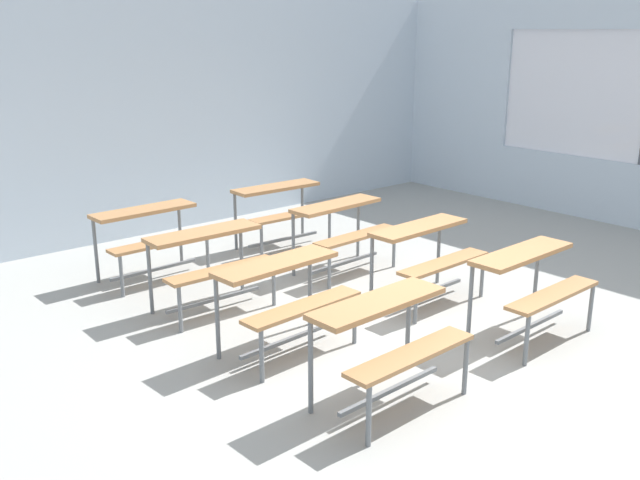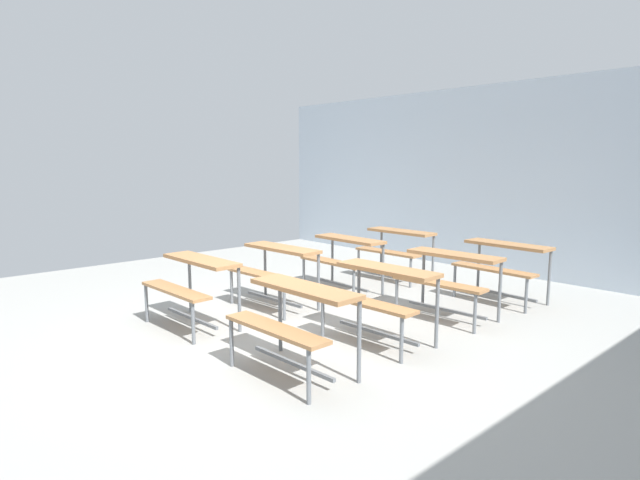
{
  "view_description": "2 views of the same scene",
  "coord_description": "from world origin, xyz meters",
  "px_view_note": "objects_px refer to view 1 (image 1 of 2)",
  "views": [
    {
      "loc": [
        -4.11,
        -3.68,
        2.54
      ],
      "look_at": [
        0.0,
        1.12,
        0.65
      ],
      "focal_mm": 39.58,
      "sensor_mm": 36.0,
      "label": 1
    },
    {
      "loc": [
        4.12,
        -3.26,
        1.78
      ],
      "look_at": [
        -0.89,
        1.33,
        0.75
      ],
      "focal_mm": 29.11,
      "sensor_mm": 36.0,
      "label": 2
    }
  ],
  "objects_px": {
    "desk_bench_r1c1": "(427,246)",
    "desk_bench_r3c0": "(150,227)",
    "desk_bench_r0c1": "(532,274)",
    "desk_bench_r2c1": "(343,221)",
    "desk_bench_r1c0": "(285,286)",
    "desk_bench_r0c0": "(389,328)",
    "desk_bench_r2c0": "(210,252)",
    "desk_bench_r3c1": "(282,202)"
  },
  "relations": [
    {
      "from": "desk_bench_r2c1",
      "to": "desk_bench_r3c1",
      "type": "bearing_deg",
      "value": 85.09
    },
    {
      "from": "desk_bench_r1c1",
      "to": "desk_bench_r3c0",
      "type": "distance_m",
      "value": 2.88
    },
    {
      "from": "desk_bench_r2c0",
      "to": "desk_bench_r3c1",
      "type": "xyz_separation_m",
      "value": [
        1.72,
        1.15,
        0.0
      ]
    },
    {
      "from": "desk_bench_r2c1",
      "to": "desk_bench_r3c1",
      "type": "distance_m",
      "value": 1.14
    },
    {
      "from": "desk_bench_r1c1",
      "to": "desk_bench_r2c1",
      "type": "height_order",
      "value": "same"
    },
    {
      "from": "desk_bench_r0c0",
      "to": "desk_bench_r2c0",
      "type": "height_order",
      "value": "same"
    },
    {
      "from": "desk_bench_r0c0",
      "to": "desk_bench_r2c0",
      "type": "bearing_deg",
      "value": 88.34
    },
    {
      "from": "desk_bench_r0c0",
      "to": "desk_bench_r3c1",
      "type": "bearing_deg",
      "value": 61.87
    },
    {
      "from": "desk_bench_r3c0",
      "to": "desk_bench_r3c1",
      "type": "distance_m",
      "value": 1.74
    },
    {
      "from": "desk_bench_r1c0",
      "to": "desk_bench_r2c1",
      "type": "distance_m",
      "value": 2.07
    },
    {
      "from": "desk_bench_r0c0",
      "to": "desk_bench_r3c1",
      "type": "height_order",
      "value": "same"
    },
    {
      "from": "desk_bench_r1c0",
      "to": "desk_bench_r3c0",
      "type": "xyz_separation_m",
      "value": [
        0.01,
        2.32,
        0.0
      ]
    },
    {
      "from": "desk_bench_r2c1",
      "to": "desk_bench_r3c1",
      "type": "xyz_separation_m",
      "value": [
        0.04,
        1.14,
        0.0
      ]
    },
    {
      "from": "desk_bench_r2c1",
      "to": "desk_bench_r0c1",
      "type": "bearing_deg",
      "value": -91.87
    },
    {
      "from": "desk_bench_r0c0",
      "to": "desk_bench_r1c0",
      "type": "distance_m",
      "value": 1.14
    },
    {
      "from": "desk_bench_r0c0",
      "to": "desk_bench_r3c0",
      "type": "bearing_deg",
      "value": 88.63
    },
    {
      "from": "desk_bench_r1c1",
      "to": "desk_bench_r1c0",
      "type": "bearing_deg",
      "value": 177.96
    },
    {
      "from": "desk_bench_r1c1",
      "to": "desk_bench_r3c0",
      "type": "bearing_deg",
      "value": 124.49
    },
    {
      "from": "desk_bench_r0c0",
      "to": "desk_bench_r3c0",
      "type": "height_order",
      "value": "same"
    },
    {
      "from": "desk_bench_r2c1",
      "to": "desk_bench_r3c0",
      "type": "distance_m",
      "value": 2.05
    },
    {
      "from": "desk_bench_r0c1",
      "to": "desk_bench_r1c0",
      "type": "bearing_deg",
      "value": 145.71
    },
    {
      "from": "desk_bench_r0c1",
      "to": "desk_bench_r3c1",
      "type": "distance_m",
      "value": 3.45
    },
    {
      "from": "desk_bench_r1c1",
      "to": "desk_bench_r3c1",
      "type": "relative_size",
      "value": 0.99
    },
    {
      "from": "desk_bench_r0c1",
      "to": "desk_bench_r2c1",
      "type": "distance_m",
      "value": 2.31
    },
    {
      "from": "desk_bench_r1c0",
      "to": "desk_bench_r2c1",
      "type": "relative_size",
      "value": 1.0
    },
    {
      "from": "desk_bench_r2c1",
      "to": "desk_bench_r3c0",
      "type": "bearing_deg",
      "value": 143.18
    },
    {
      "from": "desk_bench_r2c0",
      "to": "desk_bench_r3c1",
      "type": "height_order",
      "value": "same"
    },
    {
      "from": "desk_bench_r1c1",
      "to": "desk_bench_r3c0",
      "type": "height_order",
      "value": "same"
    },
    {
      "from": "desk_bench_r0c1",
      "to": "desk_bench_r1c1",
      "type": "relative_size",
      "value": 1.0
    },
    {
      "from": "desk_bench_r2c1",
      "to": "desk_bench_r2c0",
      "type": "bearing_deg",
      "value": 177.46
    },
    {
      "from": "desk_bench_r0c1",
      "to": "desk_bench_r3c1",
      "type": "relative_size",
      "value": 0.99
    },
    {
      "from": "desk_bench_r0c1",
      "to": "desk_bench_r1c0",
      "type": "xyz_separation_m",
      "value": [
        -1.75,
        1.14,
        0.0
      ]
    },
    {
      "from": "desk_bench_r0c1",
      "to": "desk_bench_r1c0",
      "type": "distance_m",
      "value": 2.08
    },
    {
      "from": "desk_bench_r1c0",
      "to": "desk_bench_r2c0",
      "type": "bearing_deg",
      "value": 85.85
    },
    {
      "from": "desk_bench_r1c1",
      "to": "desk_bench_r2c1",
      "type": "bearing_deg",
      "value": 88.44
    },
    {
      "from": "desk_bench_r1c1",
      "to": "desk_bench_r3c1",
      "type": "bearing_deg",
      "value": 87.43
    },
    {
      "from": "desk_bench_r0c1",
      "to": "desk_bench_r3c0",
      "type": "xyz_separation_m",
      "value": [
        -1.74,
        3.45,
        0.0
      ]
    },
    {
      "from": "desk_bench_r0c1",
      "to": "desk_bench_r2c1",
      "type": "xyz_separation_m",
      "value": [
        -0.04,
        2.31,
        0.0
      ]
    },
    {
      "from": "desk_bench_r0c0",
      "to": "desk_bench_r1c0",
      "type": "xyz_separation_m",
      "value": [
        -0.02,
        1.14,
        0.0
      ]
    },
    {
      "from": "desk_bench_r0c1",
      "to": "desk_bench_r1c1",
      "type": "height_order",
      "value": "same"
    },
    {
      "from": "desk_bench_r1c0",
      "to": "desk_bench_r0c1",
      "type": "bearing_deg",
      "value": -36.07
    },
    {
      "from": "desk_bench_r3c1",
      "to": "desk_bench_r2c1",
      "type": "bearing_deg",
      "value": -89.95
    }
  ]
}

